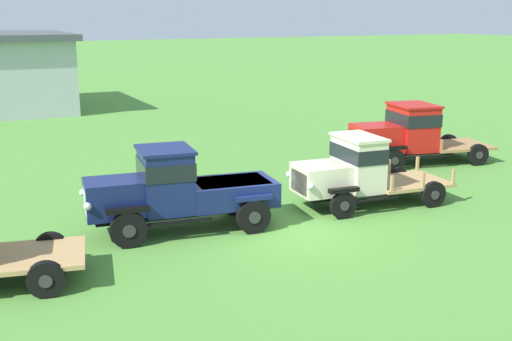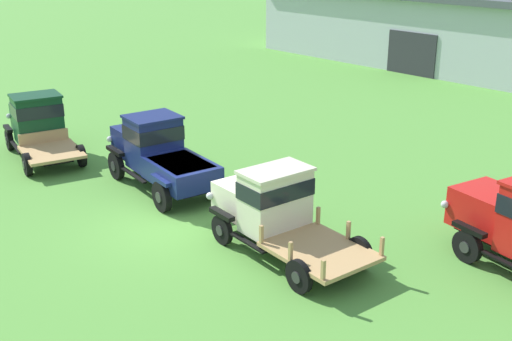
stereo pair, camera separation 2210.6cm
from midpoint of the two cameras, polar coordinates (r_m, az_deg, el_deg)
The scene contains 4 objects.
ground_plane at distance 13.60m, azimuth -36.25°, elevation -17.94°, with size 240.00×240.00×0.00m, color #518E38.
vintage_truck_second_in_line at distance 15.04m, azimuth -46.08°, elevation -11.75°, with size 5.20×2.39×2.26m.
vintage_truck_midrow_center at distance 13.84m, azimuth -24.55°, elevation -10.78°, with size 4.99×2.39×2.13m.
vintage_truck_far_side at distance 18.02m, azimuth -9.03°, elevation -3.62°, with size 5.74×3.03×2.28m.
Camera 1 is at (-7.83, -14.06, 5.63)m, focal length 45.00 mm.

